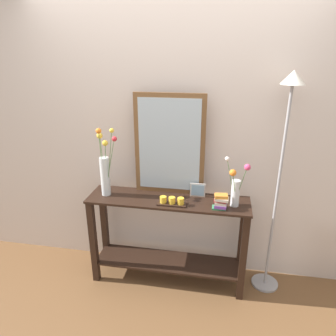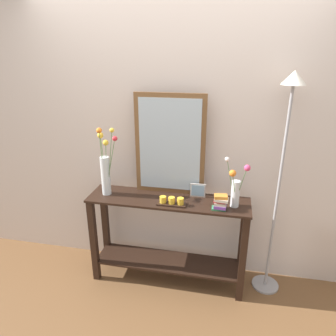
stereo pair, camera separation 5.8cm
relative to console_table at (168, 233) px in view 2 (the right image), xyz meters
name	(u,v)px [view 2 (the right image)]	position (x,y,z in m)	size (l,w,h in m)	color
ground_plane	(168,278)	(0.00, 0.00, -0.51)	(7.00, 6.00, 0.02)	brown
wall_back	(175,134)	(0.00, 0.30, 0.85)	(6.40, 0.08, 2.70)	beige
console_table	(168,233)	(0.00, 0.00, 0.00)	(1.41, 0.36, 0.84)	black
mirror_leaning	(170,145)	(-0.01, 0.15, 0.79)	(0.61, 0.03, 0.89)	brown
tall_vase_left	(106,169)	(-0.55, -0.01, 0.58)	(0.20, 0.16, 0.63)	silver
vase_right	(236,188)	(0.56, -0.03, 0.51)	(0.20, 0.13, 0.43)	silver
candle_tray	(172,202)	(0.05, -0.09, 0.37)	(0.24, 0.09, 0.07)	black
picture_frame_small	(198,190)	(0.25, 0.10, 0.40)	(0.13, 0.01, 0.12)	#B7B2AD
book_stack	(220,202)	(0.45, -0.09, 0.40)	(0.13, 0.09, 0.12)	#388E56
floor_lamp	(283,154)	(0.91, 0.08, 0.79)	(0.24, 0.24, 1.92)	#9E9EA3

